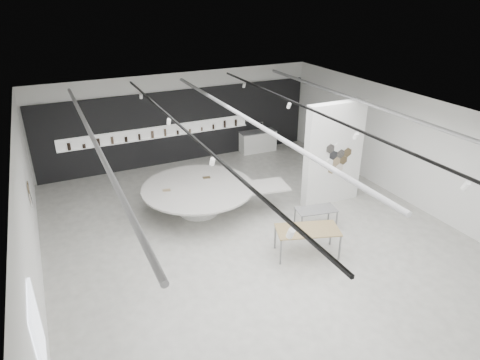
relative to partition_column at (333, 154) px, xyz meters
name	(u,v)px	position (x,y,z in m)	size (l,w,h in m)	color
room	(253,177)	(-3.59, -1.00, 0.27)	(12.02, 14.02, 3.82)	#BBBAB0
back_wall_display	(179,127)	(-3.58, 5.94, -0.26)	(11.80, 0.27, 3.10)	black
partition_column	(333,154)	(0.00, 0.00, 0.00)	(2.20, 0.38, 3.60)	white
display_island	(201,195)	(-4.40, 1.24, -1.18)	(5.06, 4.35, 0.96)	white
sample_table_wood	(308,231)	(-2.57, -2.41, -1.03)	(1.95, 1.40, 0.83)	olive
sample_table_stone	(316,211)	(-1.48, -1.27, -1.21)	(1.35, 0.85, 0.65)	slate
kitchen_counter	(258,141)	(0.01, 5.52, -1.32)	(1.70, 0.72, 1.33)	white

